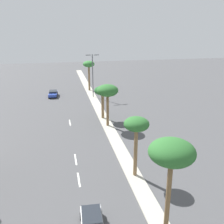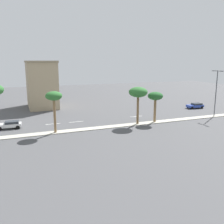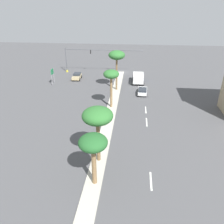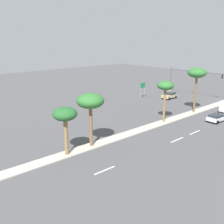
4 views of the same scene
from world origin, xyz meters
name	(u,v)px [view 2 (image 2 of 4)]	position (x,y,z in m)	size (l,w,h in m)	color
ground_plane	(130,125)	(0.00, 36.25, 0.00)	(160.00, 160.00, 0.00)	#4C4C4F
median_curb	(177,120)	(0.00, 46.60, 0.06)	(1.80, 93.21, 0.12)	#B7B2A3
lane_stripe_mid	(53,124)	(-6.05, 23.03, 0.01)	(0.20, 2.80, 0.01)	silver
lane_stripe_leading	(76,122)	(-6.05, 27.54, 0.01)	(0.20, 2.80, 0.01)	silver
lane_stripe_outboard	(136,116)	(-6.05, 40.60, 0.01)	(0.20, 2.80, 0.01)	silver
commercial_building	(42,84)	(-24.59, 23.24, 5.87)	(11.19, 7.18, 11.71)	tan
palm_tree_inboard	(54,97)	(0.14, 22.55, 5.91)	(2.69, 2.69, 6.79)	olive
palm_tree_left	(138,93)	(0.01, 37.75, 5.93)	(3.45, 3.45, 6.89)	brown
palm_tree_trailing	(155,97)	(-0.14, 41.53, 4.93)	(2.87, 2.87, 5.80)	olive
street_lamp_trailing	(216,90)	(0.15, 56.00, 5.78)	(2.90, 0.24, 9.65)	#515459
sedan_white_center	(10,125)	(-5.60, 15.54, 0.71)	(2.10, 4.21, 1.30)	silver
sedan_blue_front	(195,105)	(-8.93, 58.64, 0.70)	(2.21, 4.22, 1.28)	#2D47AD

